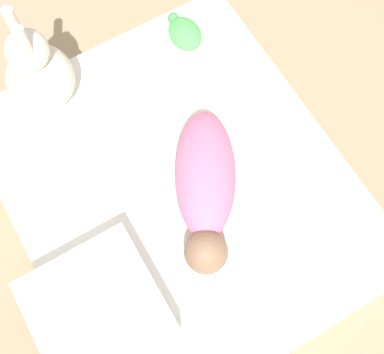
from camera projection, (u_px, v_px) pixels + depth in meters
ground_plane at (180, 200)px, 1.73m from camera, size 12.00×12.00×0.00m
bed_mattress at (180, 193)px, 1.67m from camera, size 1.13×0.96×0.14m
swaddled_baby at (205, 187)px, 1.53m from camera, size 0.48×0.36×0.12m
pillow at (96, 309)px, 1.43m from camera, size 0.33×0.34×0.09m
bunny_plush at (38, 73)px, 1.59m from camera, size 0.21×0.21×0.38m
turtle_plush at (184, 33)px, 1.76m from camera, size 0.16×0.10×0.07m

